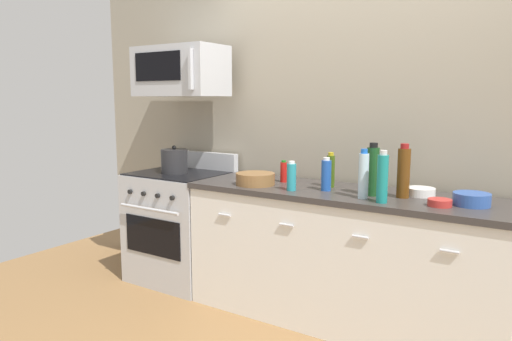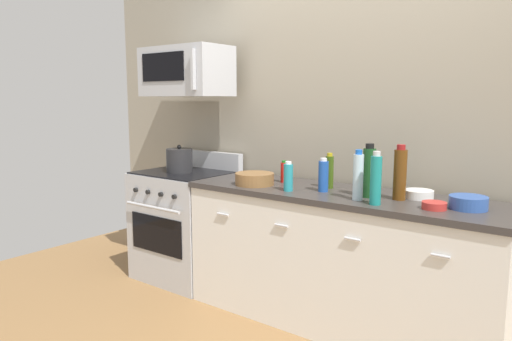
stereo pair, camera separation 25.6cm
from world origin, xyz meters
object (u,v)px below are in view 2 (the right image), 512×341
at_px(bowl_wooden_salad, 255,178).
at_px(bottle_wine_amber, 400,174).
at_px(bowl_blue_mixing, 468,202).
at_px(bowl_red_small, 434,205).
at_px(bottle_soda_blue, 323,176).
at_px(range_oven, 185,224).
at_px(microwave, 186,72).
at_px(bottle_olive_oil, 329,171).
at_px(bottle_dish_soap, 288,177).
at_px(bottle_wine_green, 369,172).
at_px(bottle_sparkling_teal, 376,179).
at_px(bottle_water_clear, 358,176).
at_px(stockpot, 179,161).
at_px(bowl_white_ceramic, 419,194).
at_px(bottle_hot_sauce_red, 284,172).

bearing_deg(bowl_wooden_salad, bottle_wine_amber, 6.80).
bearing_deg(bowl_blue_mixing, bowl_red_small, -142.04).
xyz_separation_m(bottle_soda_blue, bottle_wine_amber, (0.50, 0.05, 0.05)).
xyz_separation_m(range_oven, microwave, (0.00, 0.04, 1.28)).
relative_size(bottle_olive_oil, bowl_blue_mixing, 1.17).
bearing_deg(bowl_blue_mixing, bottle_dish_soap, -171.53).
relative_size(bottle_wine_green, bowl_wooden_salad, 1.21).
xyz_separation_m(range_oven, bottle_dish_soap, (1.16, -0.18, 0.55)).
height_order(microwave, bowl_red_small, microwave).
bearing_deg(bowl_blue_mixing, bottle_soda_blue, -177.36).
distance_m(range_oven, bottle_sparkling_teal, 1.91).
relative_size(bowl_red_small, bowl_wooden_salad, 0.48).
bearing_deg(bottle_water_clear, range_oven, 174.35).
bearing_deg(stockpot, range_oven, 90.00).
height_order(bottle_wine_green, bottle_wine_amber, same).
distance_m(bottle_soda_blue, bowl_wooden_salad, 0.53).
bearing_deg(range_oven, stockpot, -90.00).
bearing_deg(bottle_water_clear, bowl_blue_mixing, 14.29).
xyz_separation_m(bowl_wooden_salad, stockpot, (-0.84, 0.07, 0.06)).
bearing_deg(bottle_water_clear, bowl_wooden_salad, 177.28).
distance_m(range_oven, bowl_red_small, 2.16).
distance_m(bowl_red_small, bowl_wooden_salad, 1.27).
distance_m(bottle_olive_oil, bowl_white_ceramic, 0.62).
relative_size(bottle_hot_sauce_red, bottle_wine_amber, 0.48).
height_order(bottle_hot_sauce_red, bottle_dish_soap, bottle_dish_soap).
distance_m(bottle_hot_sauce_red, bowl_white_ceramic, 0.99).
xyz_separation_m(bottle_dish_soap, bowl_white_ceramic, (0.78, 0.29, -0.07)).
height_order(microwave, bottle_wine_green, microwave).
distance_m(bottle_olive_oil, bottle_water_clear, 0.41).
bearing_deg(bottle_dish_soap, stockpot, 174.02).
relative_size(bowl_red_small, bowl_white_ceramic, 0.76).
relative_size(bottle_sparkling_teal, stockpot, 1.35).
bearing_deg(bottle_wine_amber, bowl_red_small, -26.61).
bearing_deg(bottle_hot_sauce_red, bowl_white_ceramic, 1.88).
bearing_deg(stockpot, bowl_white_ceramic, 4.96).
distance_m(microwave, bottle_hot_sauce_red, 1.22).
bearing_deg(bottle_dish_soap, bottle_olive_oil, 57.04).
relative_size(bottle_wine_green, bowl_white_ceramic, 1.90).
xyz_separation_m(bottle_olive_oil, bottle_water_clear, (0.33, -0.25, 0.03)).
distance_m(bottle_sparkling_teal, bottle_dish_soap, 0.64).
distance_m(bottle_wine_amber, bowl_blue_mixing, 0.42).
height_order(range_oven, bowl_red_small, range_oven).
height_order(bowl_red_small, stockpot, stockpot).
distance_m(bottle_olive_oil, bottle_dish_soap, 0.31).
relative_size(bowl_blue_mixing, stockpot, 0.90).
distance_m(bottle_water_clear, bottle_soda_blue, 0.32).
xyz_separation_m(microwave, bottle_wine_amber, (1.86, -0.05, -0.67)).
bearing_deg(bowl_wooden_salad, bottle_hot_sauce_red, 61.36).
relative_size(range_oven, bowl_red_small, 7.91).
distance_m(bottle_olive_oil, bottle_sparkling_teal, 0.56).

